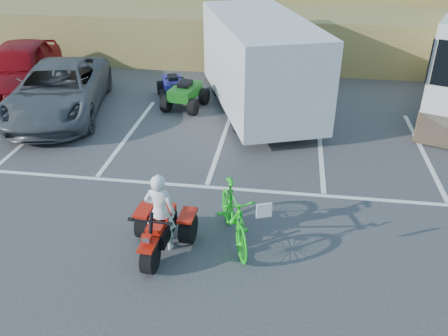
# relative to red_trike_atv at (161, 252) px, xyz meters

# --- Properties ---
(ground) EXTENTS (100.00, 100.00, 0.00)m
(ground) POSITION_rel_red_trike_atv_xyz_m (0.45, 0.04, 0.00)
(ground) COLOR #39393B
(ground) RESTS_ON ground
(parking_stripes) EXTENTS (28.00, 5.16, 0.01)m
(parking_stripes) POSITION_rel_red_trike_atv_xyz_m (1.32, 4.11, 0.00)
(parking_stripes) COLOR white
(parking_stripes) RESTS_ON ground
(grass_embankment) EXTENTS (40.00, 8.50, 3.10)m
(grass_embankment) POSITION_rel_red_trike_atv_xyz_m (0.45, 15.53, 1.42)
(grass_embankment) COLOR olive
(grass_embankment) RESTS_ON ground
(red_trike_atv) EXTENTS (1.23, 1.60, 1.00)m
(red_trike_atv) POSITION_rel_red_trike_atv_xyz_m (0.00, 0.00, 0.00)
(red_trike_atv) COLOR #B6170A
(red_trike_atv) RESTS_ON ground
(rider) EXTENTS (0.60, 0.41, 1.59)m
(rider) POSITION_rel_red_trike_atv_xyz_m (0.01, 0.15, 0.80)
(rider) COLOR white
(rider) RESTS_ON ground
(green_dirt_bike) EXTENTS (1.23, 2.08, 1.21)m
(green_dirt_bike) POSITION_rel_red_trike_atv_xyz_m (1.33, 0.53, 0.60)
(green_dirt_bike) COLOR #14BF19
(green_dirt_bike) RESTS_ON ground
(grey_pickup) EXTENTS (3.65, 5.94, 1.54)m
(grey_pickup) POSITION_rel_red_trike_atv_xyz_m (-4.84, 6.24, 0.77)
(grey_pickup) COLOR #474A4F
(grey_pickup) RESTS_ON ground
(red_car) EXTENTS (3.22, 5.54, 1.77)m
(red_car) POSITION_rel_red_trike_atv_xyz_m (-6.94, 7.71, 0.89)
(red_car) COLOR maroon
(red_car) RESTS_ON ground
(cargo_trailer) EXTENTS (4.37, 6.60, 2.86)m
(cargo_trailer) POSITION_rel_red_trike_atv_xyz_m (1.25, 7.42, 1.55)
(cargo_trailer) COLOR silver
(cargo_trailer) RESTS_ON ground
(quad_atv_blue) EXTENTS (1.41, 1.60, 0.87)m
(quad_atv_blue) POSITION_rel_red_trike_atv_xyz_m (-1.69, 8.10, 0.00)
(quad_atv_blue) COLOR navy
(quad_atv_blue) RESTS_ON ground
(quad_atv_green) EXTENTS (1.37, 1.68, 0.99)m
(quad_atv_green) POSITION_rel_red_trike_atv_xyz_m (-1.08, 7.25, 0.00)
(quad_atv_green) COLOR #155D16
(quad_atv_green) RESTS_ON ground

